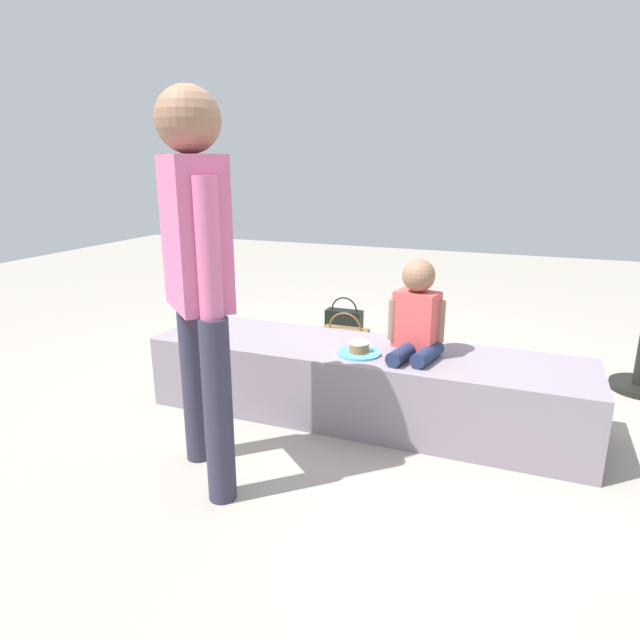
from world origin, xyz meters
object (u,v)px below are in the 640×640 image
object	(u,v)px
adult_standing	(197,259)
gift_bag	(416,332)
child_seated	(417,314)
water_bottle_near_gift	(404,371)
handbag_black_leather	(344,322)
party_cup_red	(353,374)
handbag_brown_canvas	(345,345)
cake_plate	(359,350)
cake_box_white	(454,365)

from	to	relation	value
adult_standing	gift_bag	world-z (taller)	adult_standing
child_seated	water_bottle_near_gift	xyz separation A→B (m)	(-0.16, 0.53, -0.52)
water_bottle_near_gift	handbag_black_leather	xyz separation A→B (m)	(-0.67, 0.80, 0.03)
party_cup_red	handbag_brown_canvas	world-z (taller)	handbag_brown_canvas
child_seated	party_cup_red	bearing A→B (deg)	136.06
adult_standing	party_cup_red	xyz separation A→B (m)	(0.25, 1.25, -0.91)
adult_standing	party_cup_red	world-z (taller)	adult_standing
handbag_black_leather	handbag_brown_canvas	world-z (taller)	handbag_brown_canvas
adult_standing	water_bottle_near_gift	bearing A→B (deg)	67.14
handbag_black_leather	water_bottle_near_gift	bearing A→B (deg)	-50.13
cake_plate	water_bottle_near_gift	world-z (taller)	cake_plate
cake_plate	handbag_brown_canvas	distance (m)	0.96
cake_box_white	water_bottle_near_gift	bearing A→B (deg)	-137.50
adult_standing	handbag_brown_canvas	size ratio (longest dim) A/B	4.47
water_bottle_near_gift	party_cup_red	size ratio (longest dim) A/B	1.86
gift_bag	child_seated	bearing A→B (deg)	-79.01
adult_standing	cake_plate	world-z (taller)	adult_standing
child_seated	water_bottle_near_gift	world-z (taller)	child_seated
gift_bag	cake_box_white	world-z (taller)	gift_bag
party_cup_red	child_seated	bearing A→B (deg)	-43.94
party_cup_red	water_bottle_near_gift	bearing A→B (deg)	14.56
gift_bag	party_cup_red	distance (m)	0.73
gift_bag	adult_standing	bearing A→B (deg)	-104.57
child_seated	gift_bag	size ratio (longest dim) A/B	1.36
adult_standing	cake_plate	xyz separation A→B (m)	(0.45, 0.70, -0.55)
child_seated	gift_bag	xyz separation A→B (m)	(-0.22, 1.13, -0.45)
child_seated	cake_box_white	distance (m)	0.95
handbag_brown_canvas	child_seated	bearing A→B (deg)	-50.15
cake_plate	gift_bag	xyz separation A→B (m)	(0.05, 1.22, -0.26)
cake_plate	handbag_brown_canvas	size ratio (longest dim) A/B	0.63
water_bottle_near_gift	party_cup_red	distance (m)	0.32
child_seated	adult_standing	world-z (taller)	adult_standing
adult_standing	water_bottle_near_gift	xyz separation A→B (m)	(0.56, 1.33, -0.88)
adult_standing	cake_plate	bearing A→B (deg)	57.17
cake_plate	cake_box_white	size ratio (longest dim) A/B	0.72
adult_standing	party_cup_red	size ratio (longest dim) A/B	16.21
handbag_black_leather	adult_standing	bearing A→B (deg)	-86.97
water_bottle_near_gift	cake_box_white	xyz separation A→B (m)	(0.27, 0.25, -0.01)
party_cup_red	cake_plate	bearing A→B (deg)	-69.60
water_bottle_near_gift	handbag_black_leather	bearing A→B (deg)	129.87
gift_bag	handbag_black_leather	distance (m)	0.65
party_cup_red	handbag_black_leather	size ratio (longest dim) A/B	0.32
handbag_brown_canvas	cake_box_white	bearing A→B (deg)	1.85
water_bottle_near_gift	cake_box_white	world-z (taller)	water_bottle_near_gift
handbag_black_leather	handbag_brown_canvas	size ratio (longest dim) A/B	0.88
child_seated	cake_plate	distance (m)	0.34
cake_plate	water_bottle_near_gift	size ratio (longest dim) A/B	1.23
adult_standing	handbag_black_leather	world-z (taller)	adult_standing
adult_standing	handbag_black_leather	size ratio (longest dim) A/B	5.11
party_cup_red	handbag_black_leather	world-z (taller)	handbag_black_leather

